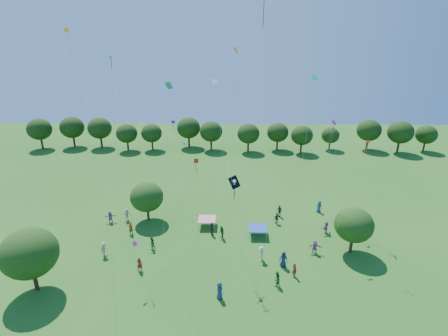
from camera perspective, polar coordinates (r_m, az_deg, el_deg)
near_tree_west at (r=37.87m, az=-29.20°, el=-12.05°), size 5.21×5.21×6.49m
near_tree_north at (r=46.85m, az=-12.50°, el=-4.64°), size 4.32×4.32×5.33m
near_tree_east at (r=41.59m, az=20.46°, el=-8.71°), size 4.27×4.27×5.42m
treeline at (r=75.60m, az=-0.59°, el=6.03°), size 88.01×8.77×6.77m
tent_red_stripe at (r=45.36m, az=-2.80°, el=-8.34°), size 2.20×2.20×1.10m
tent_blue at (r=43.51m, az=5.53°, el=-9.75°), size 2.20×2.20×1.10m
crowd_person_0 at (r=34.29m, az=-0.74°, el=-19.35°), size 0.70×0.98×1.78m
crowd_person_1 at (r=45.26m, az=-15.00°, el=-9.47°), size 0.69×0.72×1.63m
crowd_person_2 at (r=41.72m, az=-11.74°, el=-11.92°), size 0.83×0.90×1.62m
crowd_person_3 at (r=48.54m, az=-15.57°, el=-7.35°), size 1.20×0.96×1.68m
crowd_person_4 at (r=48.36m, az=9.02°, el=-6.93°), size 0.96×1.04×1.67m
crowd_person_5 at (r=45.76m, az=16.29°, el=-9.26°), size 1.41×1.50×1.63m
crowd_person_6 at (r=38.64m, az=9.67°, el=-14.47°), size 0.91×0.51×1.82m
crowd_person_7 at (r=37.57m, az=11.43°, el=-15.97°), size 0.63×0.69×1.57m
crowd_person_8 at (r=36.06m, az=8.58°, el=-17.48°), size 0.87×0.87×1.62m
crowd_person_9 at (r=42.00m, az=-18.99°, el=-12.41°), size 0.75×1.19×1.68m
crowd_person_10 at (r=46.57m, az=8.62°, el=-8.11°), size 1.01×0.77×1.56m
crowd_person_11 at (r=48.70m, az=-18.07°, el=-7.60°), size 1.56×0.86×1.59m
crowd_person_12 at (r=50.65m, az=15.27°, el=-6.10°), size 0.87×0.93×1.69m
crowd_person_13 at (r=38.67m, az=-13.64°, el=-14.98°), size 0.60×0.40×1.59m
crowd_person_14 at (r=42.79m, az=-0.43°, el=-10.53°), size 0.56×0.88×1.66m
crowd_person_15 at (r=39.23m, az=6.08°, el=-13.76°), size 0.65×1.19×1.73m
crowd_person_16 at (r=43.54m, az=-1.99°, el=-9.90°), size 0.78×1.11×1.73m
crowd_person_17 at (r=41.54m, az=14.60°, el=-12.33°), size 1.57×0.66×1.64m
pirate_kite at (r=34.31m, az=1.74°, el=-2.49°), size 2.67×1.35×8.77m
red_high_kite at (r=34.61m, az=3.96°, el=18.26°), size 7.29×4.62×26.12m
small_kite_0 at (r=38.46m, az=20.89°, el=-0.77°), size 3.89×3.10×11.80m
small_kite_1 at (r=36.00m, az=-21.96°, el=8.33°), size 0.54×4.28×22.36m
small_kite_2 at (r=46.63m, az=17.71°, el=12.12°), size 0.80×2.45×19.27m
small_kite_3 at (r=40.11m, az=-17.49°, el=8.17°), size 1.16×0.43×19.85m
small_kite_4 at (r=48.47m, az=-9.43°, el=4.12°), size 4.04×7.55×10.86m
small_kite_5 at (r=35.14m, az=-13.75°, el=-12.17°), size 1.96×3.58×3.60m
small_kite_6 at (r=37.22m, az=-0.73°, el=7.25°), size 2.08×2.99×17.69m
small_kite_7 at (r=42.16m, az=13.89°, el=9.45°), size 0.87×2.45×17.66m
small_kite_8 at (r=35.87m, az=-5.65°, el=-2.13°), size 3.89×2.25×10.09m
small_kite_9 at (r=29.74m, az=1.49°, el=6.68°), size 0.74×0.91×20.86m
small_kite_10 at (r=45.92m, az=19.38°, el=10.04°), size 2.47×0.77×22.08m
small_kite_11 at (r=30.28m, az=-9.27°, el=5.42°), size 2.61×3.89×18.28m
small_kite_12 at (r=49.08m, az=-8.21°, el=1.13°), size 5.11×8.11×7.64m
small_kite_13 at (r=46.08m, az=17.25°, el=5.02°), size 0.77×0.80×11.98m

